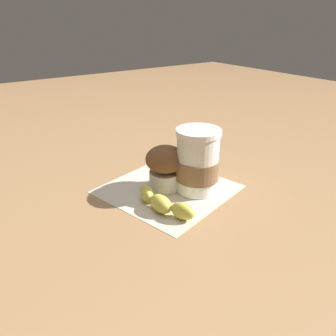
% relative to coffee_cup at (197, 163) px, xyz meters
% --- Properties ---
extents(ground_plane, '(3.00, 3.00, 0.00)m').
position_rel_coffee_cup_xyz_m(ground_plane, '(0.05, -0.04, -0.07)').
color(ground_plane, '#A87C51').
extents(paper_napkin, '(0.30, 0.30, 0.00)m').
position_rel_coffee_cup_xyz_m(paper_napkin, '(0.05, -0.04, -0.06)').
color(paper_napkin, beige).
rests_on(paper_napkin, ground_plane).
extents(coffee_cup, '(0.09, 0.09, 0.14)m').
position_rel_coffee_cup_xyz_m(coffee_cup, '(0.00, 0.00, 0.00)').
color(coffee_cup, white).
rests_on(coffee_cup, paper_napkin).
extents(muffin, '(0.08, 0.08, 0.09)m').
position_rel_coffee_cup_xyz_m(muffin, '(0.05, -0.05, -0.01)').
color(muffin, white).
rests_on(muffin, paper_napkin).
extents(banana, '(0.06, 0.15, 0.03)m').
position_rel_coffee_cup_xyz_m(banana, '(0.11, 0.03, -0.05)').
color(banana, '#D6CC4C').
rests_on(banana, paper_napkin).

